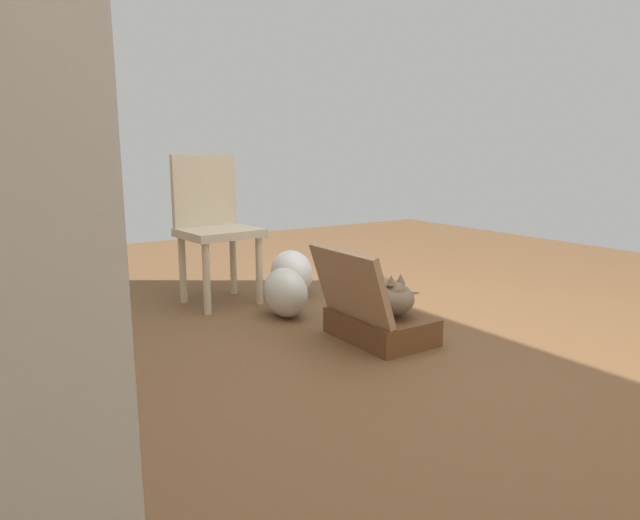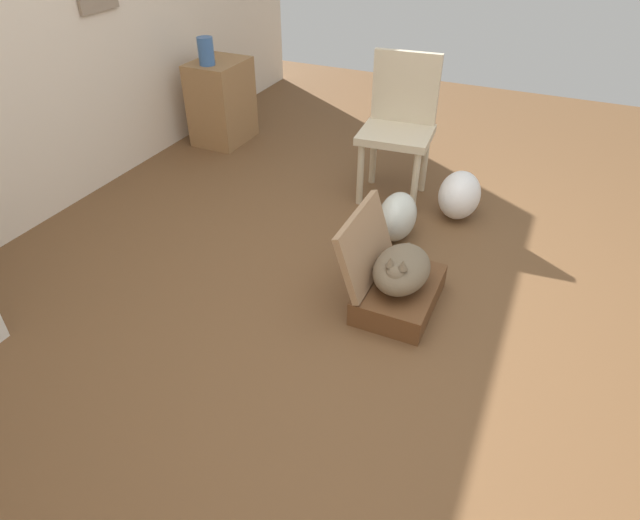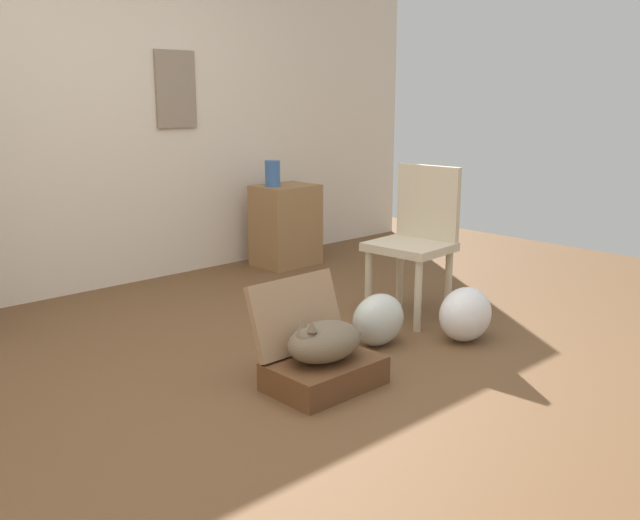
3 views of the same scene
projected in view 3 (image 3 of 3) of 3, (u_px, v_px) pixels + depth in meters
ground_plane at (299, 379)px, 3.41m from camera, size 7.68×7.68×0.00m
wall_back at (77, 103)px, 4.71m from camera, size 6.40×0.15×2.60m
suitcase_base at (324, 373)px, 3.30m from camera, size 0.52×0.37×0.14m
suitcase_lid at (296, 314)px, 3.39m from camera, size 0.52×0.15×0.36m
cat at (323, 341)px, 3.26m from camera, size 0.47×0.28×0.22m
plastic_bag_white at (378, 320)px, 3.84m from camera, size 0.34×0.22×0.29m
plastic_bag_clear at (465, 314)px, 3.91m from camera, size 0.34×0.26×0.31m
side_table at (286, 225)px, 5.64m from camera, size 0.48×0.38×0.65m
vase_tall at (273, 174)px, 5.46m from camera, size 0.12×0.12×0.20m
chair at (416, 236)px, 4.27m from camera, size 0.45×0.49×0.93m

